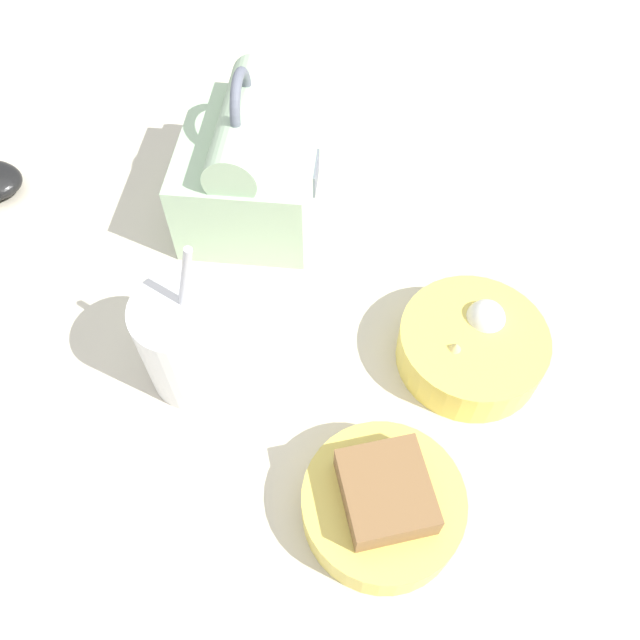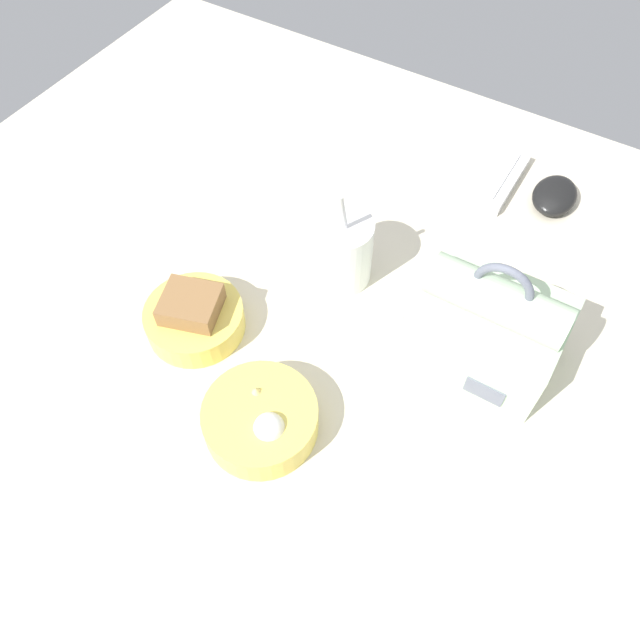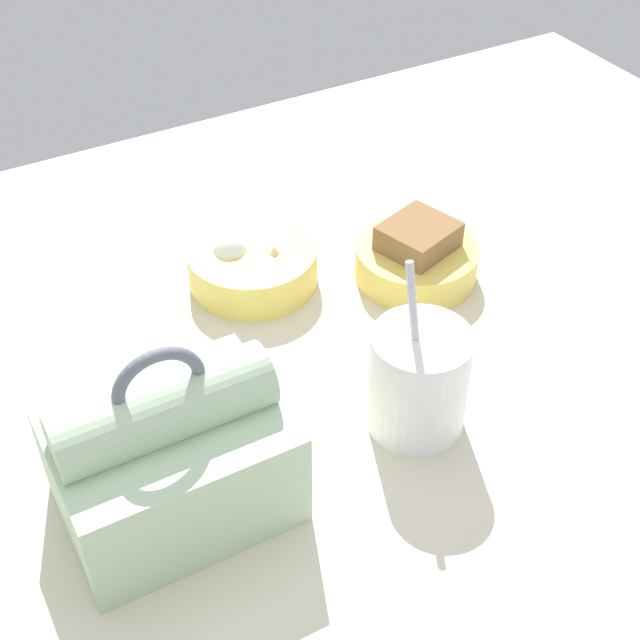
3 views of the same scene
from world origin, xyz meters
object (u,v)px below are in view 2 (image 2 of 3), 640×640
(soup_cup, at_px, (341,249))
(computer_mouse, at_px, (555,195))
(lunch_bag, at_px, (488,325))
(keyboard, at_px, (403,142))
(bento_bowl_sandwich, at_px, (194,317))
(bento_bowl_snacks, at_px, (261,418))

(soup_cup, relative_size, computer_mouse, 1.89)
(lunch_bag, bearing_deg, soup_cup, 175.41)
(keyboard, bearing_deg, bento_bowl_sandwich, -98.62)
(keyboard, relative_size, lunch_bag, 2.23)
(lunch_bag, bearing_deg, bento_bowl_snacks, -127.54)
(lunch_bag, height_order, soup_cup, same)
(soup_cup, height_order, bento_bowl_snacks, soup_cup)
(keyboard, height_order, computer_mouse, computer_mouse)
(keyboard, relative_size, soup_cup, 2.31)
(soup_cup, relative_size, bento_bowl_sandwich, 1.31)
(computer_mouse, bearing_deg, keyboard, -179.34)
(keyboard, bearing_deg, computer_mouse, 0.66)
(bento_bowl_sandwich, xyz_separation_m, computer_mouse, (0.33, 0.47, -0.01))
(keyboard, relative_size, bento_bowl_sandwich, 3.02)
(keyboard, distance_m, computer_mouse, 0.26)
(lunch_bag, distance_m, bento_bowl_snacks, 0.30)
(computer_mouse, bearing_deg, soup_cup, -125.73)
(lunch_bag, height_order, computer_mouse, lunch_bag)
(bento_bowl_sandwich, height_order, computer_mouse, bento_bowl_sandwich)
(keyboard, relative_size, bento_bowl_snacks, 2.87)
(soup_cup, height_order, bento_bowl_sandwich, soup_cup)
(bento_bowl_snacks, bearing_deg, soup_cup, 98.56)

